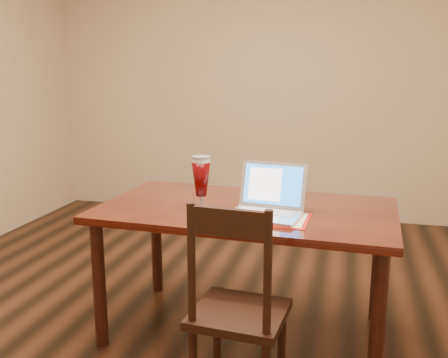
# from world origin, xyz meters

# --- Properties ---
(ground) EXTENTS (5.00, 5.00, 0.00)m
(ground) POSITION_xyz_m (0.00, 0.00, 0.00)
(ground) COLOR black
(ground) RESTS_ON ground
(room_shell) EXTENTS (4.51, 5.01, 2.71)m
(room_shell) POSITION_xyz_m (0.00, 0.00, 1.76)
(room_shell) COLOR #CCB388
(room_shell) RESTS_ON ground
(dining_table) EXTENTS (1.65, 0.98, 1.05)m
(dining_table) POSITION_xyz_m (0.31, 0.02, 0.68)
(dining_table) COLOR #55190B
(dining_table) RESTS_ON ground
(dining_chair) EXTENTS (0.44, 0.42, 0.96)m
(dining_chair) POSITION_xyz_m (0.40, -0.60, 0.45)
(dining_chair) COLOR black
(dining_chair) RESTS_ON ground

